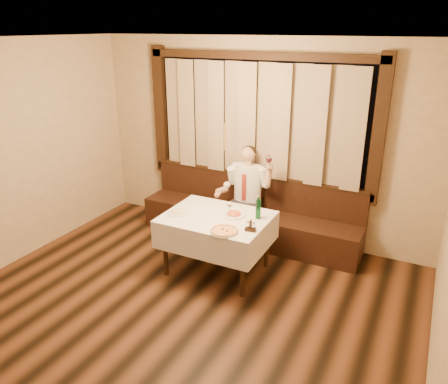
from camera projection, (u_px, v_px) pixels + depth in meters
The scene contains 10 objects.
room at pixel (183, 175), 4.42m from camera, with size 5.01×6.01×2.81m.
banquette at pixel (249, 218), 6.31m from camera, with size 3.20×0.61×0.94m.
dining_table at pixel (217, 224), 5.33m from camera, with size 1.27×0.97×0.76m.
pizza at pixel (224, 231), 4.87m from camera, with size 0.33×0.33×0.03m.
pasta_red at pixel (234, 212), 5.29m from camera, with size 0.29×0.29×0.10m.
pasta_cream at pixel (177, 211), 5.35m from camera, with size 0.26×0.26×0.09m.
green_bottle at pixel (258, 209), 5.19m from camera, with size 0.06×0.06×0.29m.
table_wine_glass at pixel (230, 205), 5.29m from camera, with size 0.07×0.07×0.18m.
cruet_caddy at pixel (250, 227), 4.89m from camera, with size 0.13×0.08×0.13m.
seated_man at pixel (246, 188), 6.06m from camera, with size 0.75×0.56×1.38m.
Camera 1 is at (2.25, -2.59, 2.92)m, focal length 35.00 mm.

